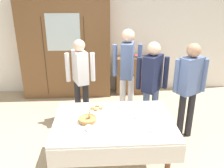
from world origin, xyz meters
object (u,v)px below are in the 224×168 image
tea_cup_near_left (89,129)px  bread_basket (88,119)px  dining_table (114,128)px  person_near_right_end (81,74)px  bookshelf_low (137,75)px  tea_cup_far_left (153,130)px  person_beside_shelf (152,80)px  book_stack (138,56)px  person_by_cabinet (127,67)px  pastry_plate (97,109)px  person_behind_table_left (190,83)px  spoon_near_right (119,137)px  wall_cabinet (66,50)px  tea_cup_near_right (121,106)px  spoon_far_right (70,110)px  tea_cup_far_right (138,117)px

tea_cup_near_left → bread_basket: 0.21m
dining_table → person_near_right_end: size_ratio=1.01×
bookshelf_low → tea_cup_far_left: size_ratio=7.62×
dining_table → person_beside_shelf: (0.68, 0.90, 0.32)m
book_stack → person_beside_shelf: 1.74m
bread_basket → person_by_cabinet: bearing=63.8°
pastry_plate → person_behind_table_left: bearing=14.7°
person_by_cabinet → spoon_near_right: bearing=-99.5°
dining_table → tea_cup_near_left: tea_cup_near_left is taller
tea_cup_far_left → tea_cup_near_left: bearing=174.5°
wall_cabinet → tea_cup_far_left: (1.35, -2.86, -0.30)m
bookshelf_low → bread_basket: size_ratio=4.13×
book_stack → person_behind_table_left: 1.98m
bread_basket → tea_cup_near_right: bearing=37.0°
spoon_near_right → person_behind_table_left: (1.20, 1.08, 0.22)m
book_stack → spoon_far_right: (-1.32, -2.30, -0.15)m
dining_table → tea_cup_near_right: size_ratio=11.94×
tea_cup_near_right → person_by_cabinet: size_ratio=0.08×
bookshelf_low → spoon_near_right: size_ratio=8.32×
tea_cup_far_left → tea_cup_far_right: bearing=112.4°
person_near_right_end → person_beside_shelf: person_beside_shelf is taller
tea_cup_far_right → person_by_cabinet: (0.01, 1.32, 0.28)m
tea_cup_far_left → tea_cup_far_right: size_ratio=1.00×
tea_cup_near_left → person_by_cabinet: 1.72m
bread_basket → person_behind_table_left: (1.58, 0.72, 0.19)m
person_by_cabinet → person_beside_shelf: size_ratio=1.08×
tea_cup_near_left → tea_cup_far_left: same height
person_near_right_end → person_behind_table_left: person_behind_table_left is taller
tea_cup_near_left → spoon_near_right: (0.35, -0.15, -0.02)m
bookshelf_low → tea_cup_far_right: size_ratio=7.62×
tea_cup_near_right → spoon_near_right: size_ratio=1.09×
bookshelf_low → tea_cup_near_right: bearing=-104.5°
bookshelf_low → spoon_near_right: bearing=-102.8°
wall_cabinet → spoon_far_right: bearing=-82.5°
person_behind_table_left → wall_cabinet: bearing=139.0°
wall_cabinet → tea_cup_far_right: wall_cabinet is taller
book_stack → person_by_cabinet: bearing=-107.2°
tea_cup_far_left → person_by_cabinet: person_by_cabinet is taller
bread_basket → person_near_right_end: (-0.17, 1.35, 0.16)m
book_stack → person_behind_table_left: person_behind_table_left is taller
tea_cup_near_left → person_behind_table_left: (1.55, 0.93, 0.19)m
bookshelf_low → pastry_plate: (-0.94, -2.29, 0.32)m
bookshelf_low → person_near_right_end: bearing=-134.0°
person_beside_shelf → spoon_near_right: bearing=-117.0°
person_behind_table_left → person_beside_shelf: person_behind_table_left is taller
tea_cup_near_left → bread_basket: size_ratio=0.54×
book_stack → spoon_far_right: size_ratio=1.60×
person_near_right_end → tea_cup_far_right: bearing=-58.1°
bookshelf_low → tea_cup_far_right: 2.64m
person_behind_table_left → spoon_far_right: bearing=-168.0°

